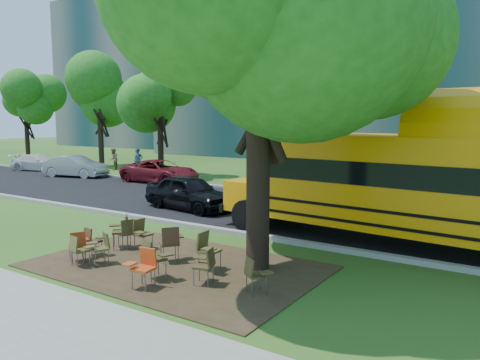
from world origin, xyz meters
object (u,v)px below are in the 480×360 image
Objects in this scene: chair_8 at (128,231)px; bg_car_red at (160,171)px; main_tree at (259,8)px; bg_car_white at (39,163)px; bg_car_silver at (75,167)px; chair_6 at (206,262)px; black_car at (189,193)px; chair_5 at (144,264)px; chair_9 at (122,228)px; chair_7 at (255,272)px; chair_10 at (141,231)px; chair_12 at (207,247)px; school_bus at (456,187)px; chair_0 at (92,239)px; chair_1 at (79,248)px; chair_4 at (153,255)px; pedestrian_b at (113,159)px; pedestrian_a at (138,162)px; chair_2 at (78,243)px; chair_3 at (101,245)px; chair_11 at (171,240)px.

bg_car_red is (-8.90, 10.83, 0.13)m from chair_8.
bg_car_white is at bearing 157.10° from main_tree.
bg_car_white is 11.59m from bg_car_red.
chair_8 is 23.17m from bg_car_white.
main_tree is 2.34× the size of bg_car_silver.
black_car is (-5.85, 6.53, 0.18)m from chair_6.
chair_5 is 0.91× the size of chair_9.
main_tree is at bearing -58.95° from chair_8.
main_tree is 2.37× the size of black_car.
chair_6 is (-0.34, -1.61, -5.60)m from main_tree.
main_tree reaches higher than chair_7.
chair_7 is 0.91× the size of chair_10.
bg_car_white is at bearing -118.63° from chair_12.
school_bus is 9.09m from chair_9.
black_car reaches higher than chair_10.
chair_5 is at bearing -10.77° from chair_0.
bg_car_silver is at bearing 153.80° from chair_1.
chair_4 reaches higher than chair_0.
chair_12 is 24.36m from pedestrian_b.
chair_7 is 0.46× the size of pedestrian_a.
main_tree is 12.33× the size of chair_1.
chair_2 is 19.43m from pedestrian_a.
black_car reaches higher than chair_9.
bg_car_red is (-11.49, 12.81, 0.12)m from chair_5.
chair_7 is at bearing 31.47° from chair_4.
chair_8 is at bearing -68.58° from chair_10.
chair_4 is at bearing 92.14° from chair_6.
chair_4 is at bearing -127.05° from main_tree.
chair_12 is (3.17, -0.26, -0.00)m from chair_9.
chair_9 reaches higher than chair_0.
main_tree is 10.14× the size of chair_9.
chair_7 is 0.19× the size of black_car.
bg_car_silver reaches higher than chair_10.
bg_car_white reaches higher than chair_3.
main_tree reaches higher than chair_12.
chair_8 is (-3.93, -0.51, -5.58)m from main_tree.
chair_7 is at bearing -124.72° from black_car.
chair_11 is at bearing 133.75° from chair_4.
chair_5 is 0.92× the size of chair_11.
school_bus is 28.93m from bg_car_white.
school_bus is 8.94m from chair_8.
chair_4 is 21.16m from pedestrian_a.
black_car reaches higher than chair_7.
pedestrian_b is at bearing 73.03° from chair_8.
chair_7 is (4.27, 0.35, -0.01)m from chair_3.
bg_car_silver reaches higher than chair_4.
pedestrian_a reaches higher than black_car.
chair_12 is 26.00m from bg_car_white.
chair_3 is (0.64, 0.19, 0.00)m from chair_2.
chair_12 is at bearing -52.81° from chair_11.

